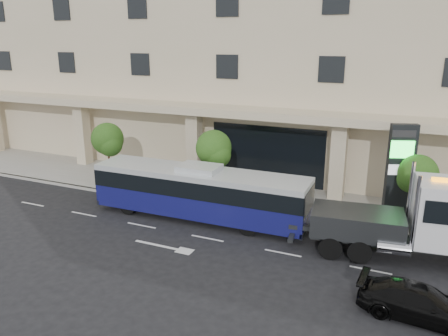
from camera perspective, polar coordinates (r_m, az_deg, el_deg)
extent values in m
plane|color=black|center=(23.86, -0.60, -7.74)|extent=(120.00, 120.00, 0.00)
cube|color=gray|center=(28.13, 3.60, -3.76)|extent=(120.00, 6.00, 0.15)
cube|color=gray|center=(25.52, 1.26, -5.90)|extent=(120.00, 0.30, 0.15)
cube|color=#C3B592|center=(36.45, 9.87, 16.58)|extent=(60.00, 15.00, 20.00)
cube|color=#C3B592|center=(28.47, 5.05, 7.14)|extent=(60.00, 2.80, 0.50)
cube|color=black|center=(30.19, 5.63, 1.74)|extent=(8.00, 0.12, 4.00)
cube|color=#C3B592|center=(36.54, -17.98, 4.32)|extent=(0.90, 0.90, 4.90)
cube|color=#C3B592|center=(30.91, -3.88, 2.99)|extent=(0.90, 0.90, 4.90)
cube|color=#C3B592|center=(27.86, 14.69, 0.97)|extent=(0.90, 0.90, 4.90)
cylinder|color=#422B19|center=(31.25, -14.75, 0.64)|extent=(0.14, 0.14, 2.80)
sphere|color=#123E11|center=(30.84, -14.98, 3.71)|extent=(2.20, 2.20, 2.20)
sphere|color=#123E11|center=(30.54, -14.65, 3.00)|extent=(1.65, 1.65, 1.65)
sphere|color=#123E11|center=(31.26, -15.13, 3.12)|extent=(1.54, 1.54, 1.54)
cylinder|color=#422B19|center=(27.13, -1.33, -1.05)|extent=(0.14, 0.14, 2.94)
sphere|color=#123E11|center=(26.64, -1.36, 2.65)|extent=(2.20, 2.20, 2.20)
sphere|color=#123E11|center=(26.40, -0.85, 1.78)|extent=(1.65, 1.65, 1.65)
sphere|color=#123E11|center=(27.04, -1.75, 1.94)|extent=(1.54, 1.54, 1.54)
cylinder|color=#422B19|center=(24.85, 23.55, -4.41)|extent=(0.14, 0.14, 2.73)
sphere|color=#123E11|center=(24.34, 24.00, -0.71)|extent=(2.00, 2.00, 2.00)
sphere|color=#123E11|center=(24.24, 24.73, -1.64)|extent=(1.50, 1.50, 1.50)
sphere|color=#123E11|center=(24.63, 23.21, -1.37)|extent=(1.40, 1.40, 1.40)
cylinder|color=black|center=(25.99, -12.42, -4.83)|extent=(1.03, 0.32, 1.03)
cylinder|color=black|center=(27.66, -9.88, -3.37)|extent=(1.03, 0.32, 1.03)
cylinder|color=black|center=(22.78, 3.16, -7.57)|extent=(1.03, 0.32, 1.03)
cylinder|color=black|center=(24.67, 4.86, -5.67)|extent=(1.03, 0.32, 1.03)
cube|color=#131459|center=(24.71, -3.18, -4.45)|extent=(12.36, 2.77, 1.23)
cube|color=black|center=(24.34, -3.22, -2.08)|extent=(12.36, 2.81, 0.92)
cube|color=silver|center=(24.15, -3.25, -0.69)|extent=(12.36, 2.77, 0.31)
cube|color=silver|center=(24.06, -3.26, 0.01)|extent=(2.28, 1.68, 0.31)
cube|color=#2D3033|center=(27.95, -14.53, -3.56)|extent=(0.18, 2.57, 0.31)
cube|color=#2D3033|center=(23.08, 10.74, -7.67)|extent=(0.18, 2.57, 0.31)
cube|color=#2D3033|center=(22.02, 22.45, -8.97)|extent=(8.51, 2.02, 0.40)
cube|color=white|center=(21.59, 26.20, -5.21)|extent=(2.28, 2.71, 2.88)
cylinder|color=silver|center=(20.32, 23.71, -5.46)|extent=(0.20, 0.20, 3.38)
cylinder|color=silver|center=(22.36, 23.11, -3.43)|extent=(0.20, 0.20, 3.38)
cube|color=#2D3033|center=(21.56, 16.99, -6.78)|extent=(4.43, 2.88, 1.09)
cube|color=#2D3033|center=(21.86, 10.56, -7.68)|extent=(1.61, 0.47, 0.22)
cube|color=#2D3033|center=(22.09, 8.95, -8.47)|extent=(0.47, 1.81, 0.18)
cube|color=orange|center=(21.13, 26.71, -1.44)|extent=(0.93, 0.45, 0.14)
cylinder|color=black|center=(21.02, 17.29, -10.41)|extent=(1.12, 0.45, 1.09)
cylinder|color=black|center=(22.92, 17.30, -8.10)|extent=(1.12, 0.45, 1.09)
cylinder|color=black|center=(21.02, 13.73, -10.12)|extent=(1.12, 0.45, 1.09)
cylinder|color=black|center=(22.91, 14.05, -7.84)|extent=(1.12, 0.45, 1.09)
imported|color=black|center=(18.00, 24.17, -15.72)|extent=(4.43, 2.03, 1.26)
cube|color=black|center=(24.85, 21.92, -0.87)|extent=(1.44, 0.89, 5.47)
cube|color=#29F648|center=(24.24, 22.26, 2.26)|extent=(1.14, 0.46, 0.91)
cube|color=silver|center=(24.51, 21.98, -0.22)|extent=(1.14, 0.46, 0.55)
cube|color=#262628|center=(24.07, 22.47, 4.15)|extent=(1.14, 0.46, 0.36)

